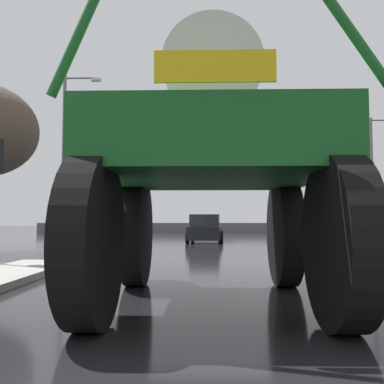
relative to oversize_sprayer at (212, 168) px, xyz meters
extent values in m
plane|color=black|center=(0.63, 11.95, -2.08)|extent=(120.00, 120.00, 0.00)
cylinder|color=black|center=(-1.42, 1.69, -1.06)|extent=(0.39, 2.04, 2.04)
cylinder|color=black|center=(1.43, 1.69, -1.06)|extent=(0.39, 2.04, 2.04)
cylinder|color=black|center=(-1.43, -1.63, -1.06)|extent=(0.39, 2.04, 2.04)
cylinder|color=black|center=(1.42, -1.64, -1.06)|extent=(0.39, 2.04, 2.04)
cube|color=#195B23|center=(0.00, 0.03, 0.20)|extent=(3.37, 4.03, 0.85)
cube|color=#154E1E|center=(0.00, 0.44, 1.14)|extent=(1.33, 1.17, 1.02)
cylinder|color=silver|center=(0.00, -0.55, 1.31)|extent=(1.38, 1.01, 1.37)
cylinder|color=#195B23|center=(-1.51, -1.78, 1.53)|extent=(0.89, 0.12, 1.86)
cylinder|color=#195B23|center=(1.50, -1.79, 1.45)|extent=(1.17, 0.12, 1.72)
cube|color=yellow|center=(-0.01, -2.01, 0.88)|extent=(1.34, 0.04, 0.36)
cube|color=black|center=(0.03, 17.10, -1.55)|extent=(1.99, 4.21, 0.70)
cube|color=#23282D|center=(0.02, 16.95, -0.88)|extent=(1.71, 2.21, 0.64)
cylinder|color=black|center=(-0.72, 18.50, -1.78)|extent=(0.22, 0.61, 0.60)
cylinder|color=black|center=(0.98, 18.38, -1.78)|extent=(0.22, 0.61, 0.60)
cylinder|color=black|center=(-0.92, 15.81, -1.78)|extent=(0.22, 0.61, 0.60)
cylinder|color=black|center=(0.78, 15.69, -1.78)|extent=(0.22, 0.61, 0.60)
sphere|color=#390503|center=(-5.57, 4.65, 1.16)|extent=(0.17, 0.17, 0.17)
sphere|color=orange|center=(-5.57, 4.65, 0.89)|extent=(0.17, 0.17, 0.17)
sphere|color=black|center=(-5.57, 4.65, 0.62)|extent=(0.17, 0.17, 0.17)
cylinder|color=slate|center=(-7.44, 15.59, 2.37)|extent=(0.18, 0.18, 8.90)
cylinder|color=slate|center=(-6.60, 15.59, 6.67)|extent=(1.68, 0.10, 0.10)
cube|color=silver|center=(-5.77, 15.59, 6.57)|extent=(0.50, 0.24, 0.16)
cylinder|color=slate|center=(10.66, 20.76, 1.79)|extent=(0.18, 0.18, 7.73)
cylinder|color=slate|center=(11.52, 20.76, 5.50)|extent=(1.73, 0.10, 0.10)
cube|color=#59595B|center=(0.63, 32.70, -1.63)|extent=(32.01, 0.24, 0.90)
camera|label=1|loc=(-0.15, -6.63, -0.79)|focal=40.17mm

